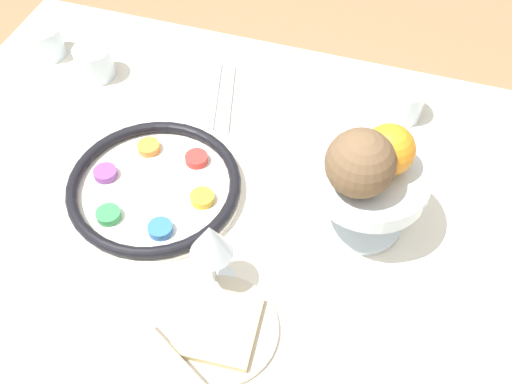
% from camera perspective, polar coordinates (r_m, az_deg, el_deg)
% --- Properties ---
extents(dining_table, '(1.14, 1.03, 0.77)m').
position_cam_1_polar(dining_table, '(1.32, -4.80, -13.32)').
color(dining_table, silver).
rests_on(dining_table, ground_plane).
extents(seder_plate, '(0.30, 0.30, 0.03)m').
position_cam_1_polar(seder_plate, '(1.03, -9.66, 0.53)').
color(seder_plate, silver).
rests_on(seder_plate, dining_table).
extents(wine_glass, '(0.07, 0.07, 0.15)m').
position_cam_1_polar(wine_glass, '(0.84, -4.32, -4.93)').
color(wine_glass, silver).
rests_on(wine_glass, dining_table).
extents(fruit_stand, '(0.18, 0.18, 0.12)m').
position_cam_1_polar(fruit_stand, '(0.93, 10.70, 0.49)').
color(fruit_stand, silver).
rests_on(fruit_stand, dining_table).
extents(orange_fruit, '(0.08, 0.08, 0.08)m').
position_cam_1_polar(orange_fruit, '(0.89, 12.54, 3.94)').
color(orange_fruit, orange).
rests_on(orange_fruit, fruit_stand).
extents(coconut, '(0.10, 0.10, 0.10)m').
position_cam_1_polar(coconut, '(0.85, 9.91, 2.71)').
color(coconut, brown).
rests_on(coconut, fruit_stand).
extents(bread_plate, '(0.18, 0.18, 0.02)m').
position_cam_1_polar(bread_plate, '(0.89, -3.66, -12.79)').
color(bread_plate, beige).
rests_on(bread_plate, dining_table).
extents(napkin_roll, '(0.17, 0.12, 0.05)m').
position_cam_1_polar(napkin_roll, '(0.85, -7.94, -16.72)').
color(napkin_roll, white).
rests_on(napkin_roll, dining_table).
extents(cup_near, '(0.08, 0.08, 0.07)m').
position_cam_1_polar(cup_near, '(1.27, -15.14, 11.83)').
color(cup_near, silver).
rests_on(cup_near, dining_table).
extents(cup_mid, '(0.08, 0.08, 0.07)m').
position_cam_1_polar(cup_mid, '(1.17, 13.81, 8.30)').
color(cup_mid, silver).
rests_on(cup_mid, dining_table).
extents(cup_far, '(0.08, 0.08, 0.07)m').
position_cam_1_polar(cup_far, '(1.35, -19.47, 13.35)').
color(cup_far, silver).
rests_on(cup_far, dining_table).
extents(fork_left, '(0.07, 0.19, 0.01)m').
position_cam_1_polar(fork_left, '(1.20, -4.15, 9.21)').
color(fork_left, silver).
rests_on(fork_left, dining_table).
extents(fork_right, '(0.07, 0.19, 0.01)m').
position_cam_1_polar(fork_right, '(1.19, -2.79, 8.93)').
color(fork_right, silver).
rests_on(fork_right, dining_table).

